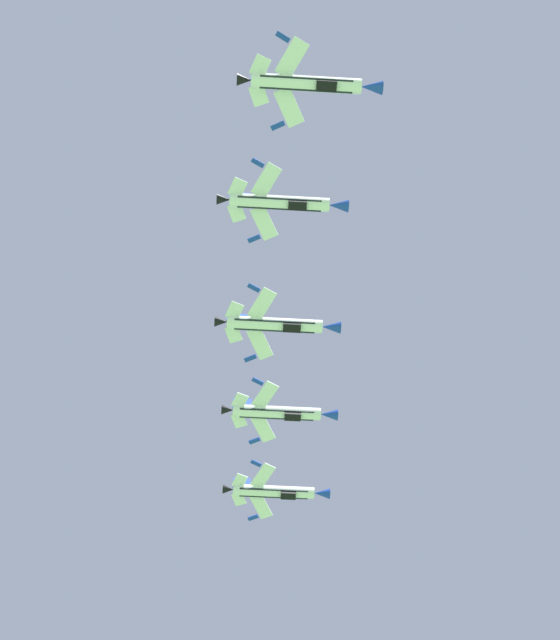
% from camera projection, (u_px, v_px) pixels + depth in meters
% --- Properties ---
extents(fighter_jet_lead, '(15.97, 10.52, 4.39)m').
position_uv_depth(fighter_jet_lead, '(276.00, 491.00, 133.66)').
color(fighter_jet_lead, white).
extents(fighter_jet_left_wing, '(15.97, 10.58, 4.38)m').
position_uv_depth(fighter_jet_left_wing, '(279.00, 412.00, 123.25)').
color(fighter_jet_left_wing, white).
extents(fighter_jet_right_wing, '(15.97, 10.44, 4.38)m').
position_uv_depth(fighter_jet_right_wing, '(277.00, 324.00, 113.57)').
color(fighter_jet_right_wing, white).
extents(fighter_jet_left_outer, '(15.97, 10.54, 4.39)m').
position_uv_depth(fighter_jet_left_outer, '(282.00, 203.00, 108.73)').
color(fighter_jet_left_outer, white).
extents(fighter_jet_right_outer, '(15.97, 10.52, 4.39)m').
position_uv_depth(fighter_jet_right_outer, '(309.00, 84.00, 98.22)').
color(fighter_jet_right_outer, white).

